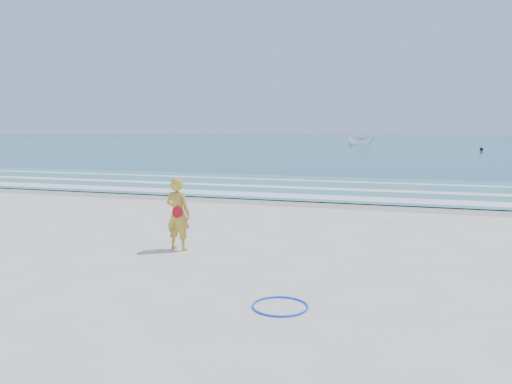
% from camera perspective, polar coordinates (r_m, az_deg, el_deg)
% --- Properties ---
extents(ground, '(400.00, 400.00, 0.00)m').
position_cam_1_polar(ground, '(11.19, -8.45, -7.50)').
color(ground, silver).
rests_on(ground, ground).
extents(wet_sand, '(400.00, 2.40, 0.00)m').
position_cam_1_polar(wet_sand, '(19.52, 3.17, -1.08)').
color(wet_sand, '#B2A893').
rests_on(wet_sand, ground).
extents(ocean, '(400.00, 190.00, 0.04)m').
position_cam_1_polar(ocean, '(114.85, 15.22, 5.64)').
color(ocean, '#19727F').
rests_on(ocean, ground).
extents(shallow, '(400.00, 10.00, 0.01)m').
position_cam_1_polar(shallow, '(24.35, 6.10, 0.66)').
color(shallow, '#59B7AD').
rests_on(shallow, ocean).
extents(foam_near, '(400.00, 1.40, 0.01)m').
position_cam_1_polar(foam_near, '(20.76, 4.07, -0.44)').
color(foam_near, white).
rests_on(foam_near, shallow).
extents(foam_mid, '(400.00, 0.90, 0.01)m').
position_cam_1_polar(foam_mid, '(23.57, 5.71, 0.47)').
color(foam_mid, white).
rests_on(foam_mid, shallow).
extents(foam_far, '(400.00, 0.60, 0.01)m').
position_cam_1_polar(foam_far, '(26.79, 7.16, 1.27)').
color(foam_far, white).
rests_on(foam_far, shallow).
extents(hoop, '(1.04, 1.04, 0.03)m').
position_cam_1_polar(hoop, '(8.19, 2.77, -12.90)').
color(hoop, '#0E52FF').
rests_on(hoop, ground).
extents(boat, '(4.83, 3.17, 1.74)m').
position_cam_1_polar(boat, '(83.39, 11.91, 5.82)').
color(boat, white).
rests_on(boat, ocean).
extents(buoy, '(0.45, 0.45, 0.45)m').
position_cam_1_polar(buoy, '(68.06, 24.36, 4.49)').
color(buoy, black).
rests_on(buoy, ocean).
extents(woman, '(0.68, 0.50, 1.72)m').
position_cam_1_polar(woman, '(11.79, -8.91, -2.48)').
color(woman, gold).
rests_on(woman, ground).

